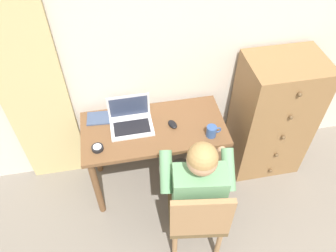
{
  "coord_description": "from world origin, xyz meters",
  "views": [
    {
      "loc": [
        -0.58,
        0.03,
        2.71
      ],
      "look_at": [
        -0.25,
        1.75,
        0.85
      ],
      "focal_mm": 35.55,
      "sensor_mm": 36.0,
      "label": 1
    }
  ],
  "objects_px": {
    "computer_mouse": "(173,124)",
    "notebook_pad": "(100,118)",
    "chair": "(198,216)",
    "person_seated": "(196,181)",
    "desk_clock": "(98,148)",
    "coffee_mug": "(212,131)",
    "desk": "(154,137)",
    "dresser": "(272,117)",
    "laptop": "(131,120)"
  },
  "relations": [
    {
      "from": "dresser",
      "to": "notebook_pad",
      "type": "bearing_deg",
      "value": 175.44
    },
    {
      "from": "notebook_pad",
      "to": "person_seated",
      "type": "bearing_deg",
      "value": -43.04
    },
    {
      "from": "computer_mouse",
      "to": "chair",
      "type": "bearing_deg",
      "value": -104.77
    },
    {
      "from": "desk",
      "to": "person_seated",
      "type": "bearing_deg",
      "value": -66.02
    },
    {
      "from": "notebook_pad",
      "to": "computer_mouse",
      "type": "bearing_deg",
      "value": -14.42
    },
    {
      "from": "desk_clock",
      "to": "coffee_mug",
      "type": "bearing_deg",
      "value": -1.63
    },
    {
      "from": "chair",
      "to": "coffee_mug",
      "type": "xyz_separation_m",
      "value": [
        0.23,
        0.53,
        0.3
      ]
    },
    {
      "from": "desk",
      "to": "desk_clock",
      "type": "height_order",
      "value": "desk_clock"
    },
    {
      "from": "laptop",
      "to": "computer_mouse",
      "type": "bearing_deg",
      "value": -13.35
    },
    {
      "from": "desk_clock",
      "to": "coffee_mug",
      "type": "distance_m",
      "value": 0.89
    },
    {
      "from": "chair",
      "to": "coffee_mug",
      "type": "height_order",
      "value": "chair"
    },
    {
      "from": "computer_mouse",
      "to": "person_seated",
      "type": "bearing_deg",
      "value": -100.62
    },
    {
      "from": "notebook_pad",
      "to": "laptop",
      "type": "bearing_deg",
      "value": -20.71
    },
    {
      "from": "computer_mouse",
      "to": "notebook_pad",
      "type": "distance_m",
      "value": 0.61
    },
    {
      "from": "notebook_pad",
      "to": "coffee_mug",
      "type": "bearing_deg",
      "value": -18.38
    },
    {
      "from": "desk_clock",
      "to": "notebook_pad",
      "type": "relative_size",
      "value": 0.43
    },
    {
      "from": "desk_clock",
      "to": "notebook_pad",
      "type": "distance_m",
      "value": 0.33
    },
    {
      "from": "desk",
      "to": "computer_mouse",
      "type": "distance_m",
      "value": 0.21
    },
    {
      "from": "person_seated",
      "to": "coffee_mug",
      "type": "bearing_deg",
      "value": 59.68
    },
    {
      "from": "computer_mouse",
      "to": "desk_clock",
      "type": "height_order",
      "value": "computer_mouse"
    },
    {
      "from": "laptop",
      "to": "coffee_mug",
      "type": "height_order",
      "value": "laptop"
    },
    {
      "from": "notebook_pad",
      "to": "chair",
      "type": "bearing_deg",
      "value": -50.52
    },
    {
      "from": "computer_mouse",
      "to": "notebook_pad",
      "type": "height_order",
      "value": "computer_mouse"
    },
    {
      "from": "computer_mouse",
      "to": "notebook_pad",
      "type": "relative_size",
      "value": 0.48
    },
    {
      "from": "notebook_pad",
      "to": "coffee_mug",
      "type": "distance_m",
      "value": 0.93
    },
    {
      "from": "person_seated",
      "to": "coffee_mug",
      "type": "height_order",
      "value": "person_seated"
    },
    {
      "from": "desk",
      "to": "dresser",
      "type": "bearing_deg",
      "value": 3.29
    },
    {
      "from": "laptop",
      "to": "coffee_mug",
      "type": "relative_size",
      "value": 2.85
    },
    {
      "from": "desk",
      "to": "dresser",
      "type": "xyz_separation_m",
      "value": [
        1.08,
        0.06,
        -0.03
      ]
    },
    {
      "from": "chair",
      "to": "laptop",
      "type": "bearing_deg",
      "value": 116.38
    },
    {
      "from": "desk",
      "to": "chair",
      "type": "height_order",
      "value": "chair"
    },
    {
      "from": "desk",
      "to": "notebook_pad",
      "type": "bearing_deg",
      "value": 156.71
    },
    {
      "from": "coffee_mug",
      "to": "person_seated",
      "type": "bearing_deg",
      "value": -120.32
    },
    {
      "from": "chair",
      "to": "notebook_pad",
      "type": "xyz_separation_m",
      "value": [
        -0.63,
        0.88,
        0.26
      ]
    },
    {
      "from": "person_seated",
      "to": "dresser",
      "type": "bearing_deg",
      "value": 34.47
    },
    {
      "from": "chair",
      "to": "desk_clock",
      "type": "relative_size",
      "value": 9.79
    },
    {
      "from": "chair",
      "to": "desk_clock",
      "type": "height_order",
      "value": "chair"
    },
    {
      "from": "desk",
      "to": "computer_mouse",
      "type": "height_order",
      "value": "computer_mouse"
    },
    {
      "from": "chair",
      "to": "person_seated",
      "type": "relative_size",
      "value": 0.73
    },
    {
      "from": "dresser",
      "to": "desk_clock",
      "type": "distance_m",
      "value": 1.55
    },
    {
      "from": "chair",
      "to": "laptop",
      "type": "xyz_separation_m",
      "value": [
        -0.38,
        0.77,
        0.31
      ]
    },
    {
      "from": "dresser",
      "to": "chair",
      "type": "distance_m",
      "value": 1.16
    },
    {
      "from": "notebook_pad",
      "to": "coffee_mug",
      "type": "relative_size",
      "value": 1.75
    },
    {
      "from": "desk_clock",
      "to": "laptop",
      "type": "bearing_deg",
      "value": 37.25
    },
    {
      "from": "dresser",
      "to": "person_seated",
      "type": "xyz_separation_m",
      "value": [
        -0.85,
        -0.58,
        0.07
      ]
    },
    {
      "from": "computer_mouse",
      "to": "dresser",
      "type": "bearing_deg",
      "value": -14.63
    },
    {
      "from": "person_seated",
      "to": "desk_clock",
      "type": "bearing_deg",
      "value": 151.39
    },
    {
      "from": "desk",
      "to": "person_seated",
      "type": "height_order",
      "value": "person_seated"
    },
    {
      "from": "laptop",
      "to": "person_seated",
      "type": "bearing_deg",
      "value": -55.41
    },
    {
      "from": "desk",
      "to": "dresser",
      "type": "height_order",
      "value": "dresser"
    }
  ]
}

